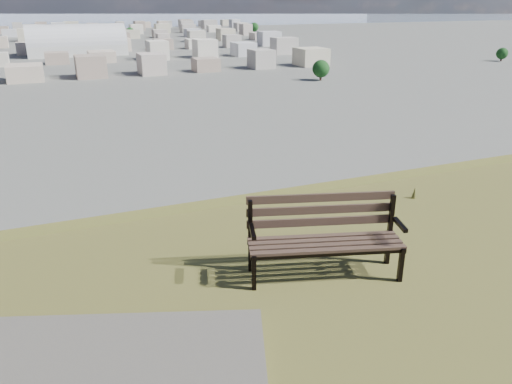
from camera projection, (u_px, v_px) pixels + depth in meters
name	position (u px, v px, depth m)	size (l,w,h in m)	color
park_bench	(324.00, 232.00, 5.53)	(1.77, 0.99, 0.88)	#453128
arena	(77.00, 46.00, 262.90)	(49.52, 21.38, 20.81)	silver
city_blocks	(45.00, 36.00, 351.97)	(395.00, 361.00, 7.00)	beige
bay_water	(40.00, 18.00, 789.00)	(2400.00, 700.00, 0.12)	#8698AB
far_hills	(10.00, 0.00, 1191.64)	(2050.00, 340.00, 60.00)	#8B92AD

